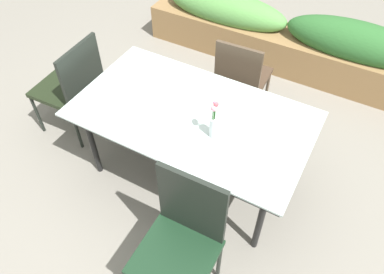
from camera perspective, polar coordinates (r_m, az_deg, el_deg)
The scene contains 7 objects.
ground_plane at distance 3.19m, azimuth 0.17°, elevation -6.41°, with size 12.00×12.00×0.00m, color gray.
dining_table at distance 2.70m, azimuth -0.00°, elevation 2.93°, with size 1.72×0.97×0.73m.
chair_end_left at distance 3.39m, azimuth -17.89°, elevation 7.84°, with size 0.51×0.51×0.94m.
chair_near_right at distance 2.25m, azimuth -1.54°, elevation -15.23°, with size 0.46×0.46×1.03m.
chair_far_side at distance 3.36m, azimuth 7.57°, elevation 9.36°, with size 0.45×0.45×0.89m.
flower_vase at distance 2.43m, azimuth 3.42°, elevation 2.22°, with size 0.06×0.07×0.31m.
planter_box at distance 4.27m, azimuth 14.23°, elevation 14.40°, with size 3.15×0.46×0.72m.
Camera 1 is at (0.90, -1.64, 2.58)m, focal length 34.66 mm.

